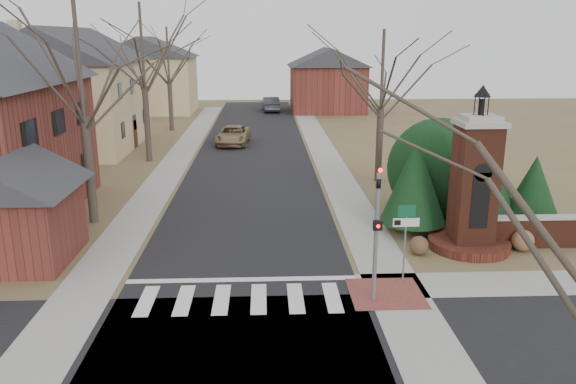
{
  "coord_description": "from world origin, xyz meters",
  "views": [
    {
      "loc": [
        0.84,
        -15.79,
        8.22
      ],
      "look_at": [
        1.77,
        6.0,
        2.14
      ],
      "focal_mm": 35.0,
      "sensor_mm": 36.0,
      "label": 1
    }
  ],
  "objects_px": {
    "sign_post": "(406,228)",
    "brick_gate_monument": "(473,196)",
    "traffic_signal_pole": "(377,224)",
    "distant_car": "(271,104)",
    "pickup_truck": "(233,135)"
  },
  "relations": [
    {
      "from": "sign_post",
      "to": "brick_gate_monument",
      "type": "distance_m",
      "value": 4.55
    },
    {
      "from": "sign_post",
      "to": "brick_gate_monument",
      "type": "height_order",
      "value": "brick_gate_monument"
    },
    {
      "from": "brick_gate_monument",
      "to": "pickup_truck",
      "type": "xyz_separation_m",
      "value": [
        -10.6,
        22.96,
        -1.46
      ]
    },
    {
      "from": "traffic_signal_pole",
      "to": "distant_car",
      "type": "relative_size",
      "value": 0.91
    },
    {
      "from": "traffic_signal_pole",
      "to": "distant_car",
      "type": "distance_m",
      "value": 47.42
    },
    {
      "from": "traffic_signal_pole",
      "to": "sign_post",
      "type": "relative_size",
      "value": 1.64
    },
    {
      "from": "sign_post",
      "to": "distant_car",
      "type": "xyz_separation_m",
      "value": [
        -3.99,
        45.89,
        -1.13
      ]
    },
    {
      "from": "traffic_signal_pole",
      "to": "sign_post",
      "type": "xyz_separation_m",
      "value": [
        1.29,
        1.41,
        -0.64
      ]
    },
    {
      "from": "brick_gate_monument",
      "to": "distant_car",
      "type": "height_order",
      "value": "brick_gate_monument"
    },
    {
      "from": "distant_car",
      "to": "pickup_truck",
      "type": "bearing_deg",
      "value": 76.29
    },
    {
      "from": "pickup_truck",
      "to": "distant_car",
      "type": "bearing_deg",
      "value": 85.19
    },
    {
      "from": "brick_gate_monument",
      "to": "distant_car",
      "type": "xyz_separation_m",
      "value": [
        -7.4,
        42.89,
        -1.35
      ]
    },
    {
      "from": "brick_gate_monument",
      "to": "distant_car",
      "type": "relative_size",
      "value": 1.3
    },
    {
      "from": "sign_post",
      "to": "pickup_truck",
      "type": "bearing_deg",
      "value": 105.48
    },
    {
      "from": "sign_post",
      "to": "brick_gate_monument",
      "type": "relative_size",
      "value": 0.42
    }
  ]
}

